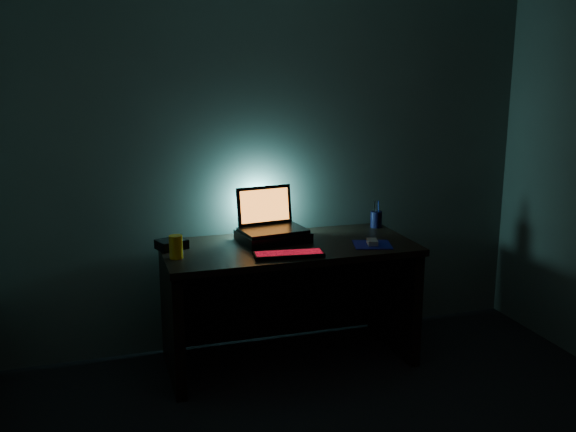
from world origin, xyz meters
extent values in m
cube|color=#434D48|center=(0.00, 2.00, 1.25)|extent=(3.50, 0.00, 2.50)
cube|color=black|center=(0.00, 1.62, 0.73)|extent=(1.50, 0.70, 0.04)
cube|color=black|center=(-0.71, 1.62, 0.35)|extent=(0.06, 0.64, 0.71)
cube|color=black|center=(0.71, 1.62, 0.35)|extent=(0.06, 0.64, 0.71)
cube|color=black|center=(0.00, 1.95, 0.35)|extent=(1.38, 0.02, 0.65)
cube|color=black|center=(-0.07, 1.73, 0.78)|extent=(0.44, 0.35, 0.06)
cube|color=black|center=(-0.07, 1.73, 0.82)|extent=(0.41, 0.31, 0.02)
cube|color=black|center=(-0.09, 1.86, 0.95)|extent=(0.36, 0.09, 0.24)
cube|color=orange|center=(-0.08, 1.85, 0.95)|extent=(0.32, 0.07, 0.20)
cube|color=black|center=(-0.07, 1.39, 0.76)|extent=(0.40, 0.17, 0.02)
cube|color=red|center=(-0.07, 1.39, 0.77)|extent=(0.38, 0.15, 0.00)
cube|color=navy|center=(0.47, 1.46, 0.75)|extent=(0.27, 0.25, 0.00)
cube|color=gray|center=(0.47, 1.46, 0.77)|extent=(0.08, 0.11, 0.03)
cylinder|color=black|center=(0.68, 1.86, 0.80)|extent=(0.09, 0.09, 0.11)
cylinder|color=#E7A70C|center=(-0.68, 1.54, 0.82)|extent=(0.09, 0.09, 0.13)
cube|color=black|center=(-0.68, 1.74, 0.78)|extent=(0.20, 0.18, 0.05)
sphere|color=#FF0C07|center=(-0.66, 1.68, 0.78)|extent=(0.01, 0.01, 0.01)
camera|label=1|loc=(-1.10, -1.91, 1.79)|focal=40.00mm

